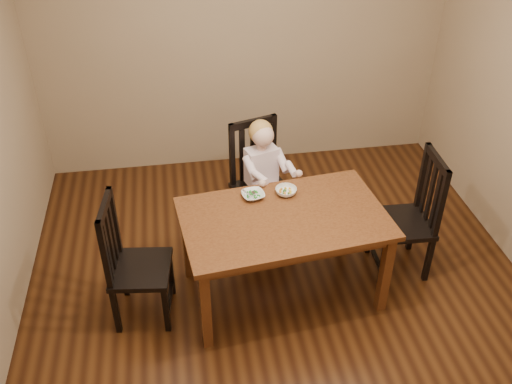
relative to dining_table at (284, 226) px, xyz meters
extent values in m
cube|color=#44240E|center=(-0.01, 0.05, -0.66)|extent=(4.00, 4.00, 0.01)
cube|color=#9A8061|center=(-0.01, 2.05, 0.69)|extent=(4.00, 0.01, 2.70)
cube|color=#44220F|center=(0.00, 0.00, 0.07)|extent=(1.58, 1.05, 0.04)
cube|color=#44220F|center=(0.00, 0.00, 0.01)|extent=(1.45, 0.92, 0.08)
cube|color=#44220F|center=(-0.63, -0.45, -0.31)|extent=(0.08, 0.08, 0.70)
cube|color=#44220F|center=(0.71, -0.30, -0.31)|extent=(0.08, 0.08, 0.70)
cube|color=#44220F|center=(-0.71, 0.30, -0.31)|extent=(0.08, 0.08, 0.70)
cube|color=#44220F|center=(0.63, 0.45, -0.31)|extent=(0.08, 0.08, 0.70)
cube|color=black|center=(-0.03, 0.77, -0.22)|extent=(0.56, 0.54, 0.04)
cube|color=black|center=(0.11, 1.00, -0.45)|extent=(0.05, 0.05, 0.42)
cube|color=black|center=(-0.27, 0.89, -0.45)|extent=(0.05, 0.05, 0.42)
cube|color=black|center=(0.21, 0.65, -0.45)|extent=(0.05, 0.05, 0.42)
cube|color=black|center=(-0.16, 0.53, -0.45)|extent=(0.05, 0.05, 0.42)
cube|color=black|center=(0.11, 1.00, 0.10)|extent=(0.05, 0.05, 0.59)
cube|color=black|center=(-0.27, 0.89, 0.10)|extent=(0.05, 0.05, 0.59)
cube|color=black|center=(-0.08, 0.94, 0.36)|extent=(0.42, 0.16, 0.06)
cube|color=black|center=(0.02, 0.97, 0.07)|extent=(0.05, 0.03, 0.50)
cube|color=black|center=(-0.08, 0.94, 0.07)|extent=(0.05, 0.03, 0.50)
cube|color=black|center=(-0.18, 0.91, 0.07)|extent=(0.05, 0.03, 0.50)
cube|color=black|center=(-1.06, -0.06, -0.23)|extent=(0.47, 0.49, 0.04)
cube|color=black|center=(-1.22, 0.15, -0.45)|extent=(0.04, 0.04, 0.41)
cube|color=black|center=(-1.26, -0.22, -0.45)|extent=(0.04, 0.04, 0.41)
cube|color=black|center=(-0.86, 0.11, -0.45)|extent=(0.04, 0.04, 0.41)
cube|color=black|center=(-0.91, -0.27, -0.45)|extent=(0.04, 0.04, 0.41)
cube|color=black|center=(-1.22, 0.15, 0.08)|extent=(0.04, 0.04, 0.57)
cube|color=black|center=(-1.26, -0.22, 0.08)|extent=(0.04, 0.04, 0.57)
cube|color=black|center=(-1.24, -0.03, 0.34)|extent=(0.09, 0.42, 0.06)
cube|color=black|center=(-1.23, 0.07, 0.05)|extent=(0.03, 0.05, 0.49)
cube|color=black|center=(-1.24, -0.03, 0.05)|extent=(0.03, 0.05, 0.49)
cube|color=black|center=(-1.25, -0.13, 0.05)|extent=(0.03, 0.05, 0.49)
cube|color=black|center=(1.00, 0.14, -0.21)|extent=(0.45, 0.47, 0.04)
cube|color=black|center=(1.18, -0.06, -0.45)|extent=(0.04, 0.04, 0.42)
cube|color=black|center=(1.19, 0.33, -0.45)|extent=(0.04, 0.04, 0.42)
cube|color=black|center=(0.81, -0.04, -0.45)|extent=(0.04, 0.04, 0.42)
cube|color=black|center=(0.82, 0.35, -0.45)|extent=(0.04, 0.04, 0.42)
cube|color=black|center=(1.18, -0.06, 0.10)|extent=(0.04, 0.04, 0.59)
cube|color=black|center=(1.19, 0.33, 0.10)|extent=(0.04, 0.04, 0.59)
cube|color=black|center=(1.19, 0.14, 0.36)|extent=(0.05, 0.43, 0.06)
cube|color=black|center=(1.18, 0.03, 0.07)|extent=(0.02, 0.05, 0.51)
cube|color=black|center=(1.19, 0.14, 0.07)|extent=(0.02, 0.05, 0.51)
cube|color=black|center=(1.19, 0.24, 0.07)|extent=(0.02, 0.05, 0.51)
imported|color=white|center=(-0.19, 0.27, 0.11)|extent=(0.20, 0.20, 0.04)
imported|color=white|center=(0.07, 0.27, 0.11)|extent=(0.18, 0.18, 0.05)
cube|color=silver|center=(-0.22, 0.24, 0.14)|extent=(0.10, 0.09, 0.05)
cube|color=silver|center=(-0.22, 0.24, 0.12)|extent=(0.04, 0.04, 0.01)
camera|label=1|loc=(-0.72, -3.21, 2.60)|focal=40.00mm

